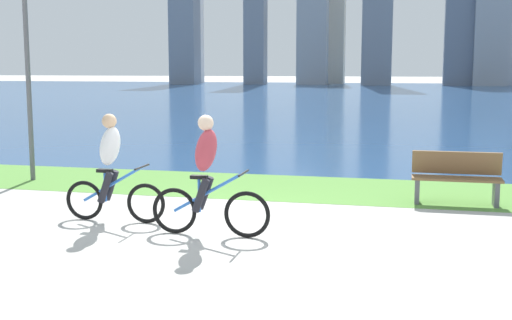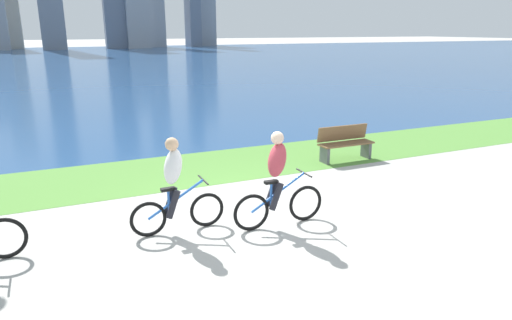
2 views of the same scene
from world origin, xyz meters
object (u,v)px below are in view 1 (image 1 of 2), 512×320
at_px(cyclist_lead, 207,176).
at_px(bench_near_path, 456,178).
at_px(cyclist_trailing, 112,168).
at_px(lamppost_tall, 27,45).

bearing_deg(cyclist_lead, bench_near_path, 40.83).
bearing_deg(bench_near_path, cyclist_lead, -139.17).
distance_m(cyclist_trailing, bench_near_path, 5.81).
height_order(cyclist_lead, lamppost_tall, lamppost_tall).
xyz_separation_m(cyclist_trailing, lamppost_tall, (-3.27, 3.05, 1.95)).
bearing_deg(cyclist_trailing, lamppost_tall, 136.92).
distance_m(cyclist_trailing, lamppost_tall, 4.88).
bearing_deg(lamppost_tall, cyclist_trailing, -43.08).
distance_m(cyclist_lead, lamppost_tall, 6.38).
distance_m(bench_near_path, lamppost_tall, 8.79).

